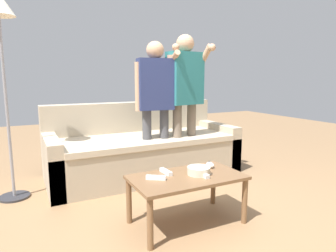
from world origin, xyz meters
The scene contains 10 objects.
ground_plane centered at (0.00, 0.00, 0.00)m, with size 12.00×12.00×0.00m, color #93704C.
couch centered at (0.14, 1.30, 0.29)m, with size 2.18×0.93×0.84m.
coffee_table centered at (-0.01, -0.01, 0.34)m, with size 0.88×0.49×0.39m.
snack_bowl centered at (0.09, -0.02, 0.42)m, with size 0.18×0.18×0.06m, color beige.
game_remote_nunchuk centered at (0.27, 0.09, 0.41)m, with size 0.06×0.09×0.05m.
player_right centered at (0.56, 1.01, 1.02)m, with size 0.51×0.36×1.62m.
player_center centered at (0.20, 1.03, 0.96)m, with size 0.45×0.35×1.53m.
game_remote_wand_near centered at (-0.13, 0.12, 0.40)m, with size 0.04×0.16×0.03m.
game_remote_wand_far centered at (0.09, -0.06, 0.40)m, with size 0.04×0.16×0.03m.
game_remote_wand_spare centered at (-0.26, 0.03, 0.40)m, with size 0.14×0.12×0.03m.
Camera 1 is at (-1.14, -1.89, 1.14)m, focal length 31.38 mm.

